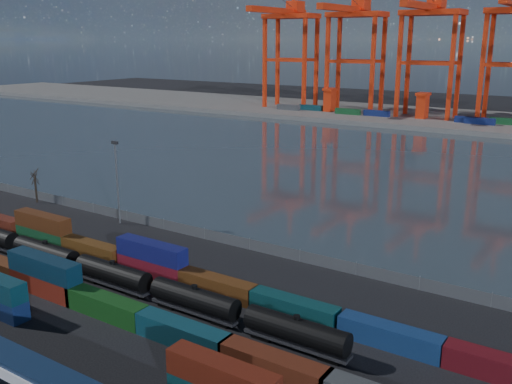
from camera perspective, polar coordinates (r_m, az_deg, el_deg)
The scene contains 13 objects.
ground at distance 80.33m, azimuth -12.15°, elevation -11.59°, with size 700.00×700.00×0.00m, color black.
harbor_water at distance 166.85m, azimuth 14.37°, elevation 2.25°, with size 700.00×700.00×0.00m, color #2D3941.
far_quay at distance 266.84m, azimuth 22.00°, elevation 6.50°, with size 700.00×70.00×2.00m, color #514F4C.
container_row_south at distance 72.20m, azimuth -17.35°, elevation -12.96°, with size 141.14×2.50×5.34m.
container_row_mid at distance 78.22m, azimuth -14.18°, elevation -10.93°, with size 141.70×2.68×5.70m.
container_row_north at distance 92.06m, azimuth -11.55°, elevation -6.80°, with size 141.90×2.57×5.48m.
tanker_string at distance 98.62m, azimuth -20.27°, elevation -5.75°, with size 106.76×2.96×4.23m.
waterfront_fence at distance 99.64m, azimuth -0.64°, elevation -5.25°, with size 160.12×0.12×2.20m.
bare_tree at distance 136.67m, azimuth -21.19°, elevation 0.62°, with size 2.05×2.12×7.92m.
yard_light_mast at distance 114.76m, azimuth -13.73°, elevation 1.37°, with size 1.60×0.40×16.60m.
gantry_cranes at distance 259.65m, azimuth 20.90°, elevation 15.34°, with size 200.90×49.73×67.34m.
quay_containers at distance 254.95m, azimuth 18.94°, elevation 6.95°, with size 172.58×10.99×2.60m.
straddle_carriers at distance 256.83m, azimuth 21.13°, elevation 7.83°, with size 140.00×7.00×11.10m.
Camera 1 is at (52.50, -49.34, 35.52)m, focal length 40.00 mm.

